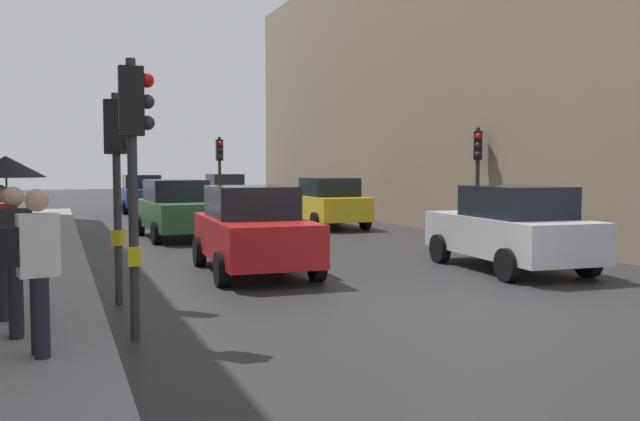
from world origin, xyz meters
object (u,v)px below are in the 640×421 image
Objects in this scene: traffic_light_near_left at (134,147)px; pedestrian_in_dark_coat at (15,255)px; car_red_sedan at (253,230)px; car_blue_van at (142,194)px; car_silver_hatchback at (511,228)px; traffic_light_mid_street at (478,163)px; pedestrian_with_black_backpack at (34,262)px; car_white_compact at (224,191)px; traffic_light_near_right at (118,159)px; traffic_light_far_median at (220,163)px; pedestrian_with_umbrella at (4,191)px; car_yellow_taxi at (327,203)px; car_green_estate at (177,209)px.

pedestrian_in_dark_coat is at bearing -179.82° from traffic_light_near_left.
pedestrian_in_dark_coat reaches higher than car_red_sedan.
pedestrian_in_dark_coat reaches higher than car_blue_van.
traffic_light_near_left reaches higher than car_silver_hatchback.
traffic_light_mid_street is 1.86× the size of pedestrian_with_black_backpack.
traffic_light_near_left reaches higher than car_white_compact.
traffic_light_near_right is 0.76× the size of car_silver_hatchback.
car_silver_hatchback is 1.01× the size of car_red_sedan.
car_blue_van is (-4.55, -2.54, 0.00)m from car_white_compact.
traffic_light_far_median is 1.56× the size of pedestrian_with_umbrella.
traffic_light_near_left is 1.87m from pedestrian_in_dark_coat.
traffic_light_near_right is 13.99m from car_yellow_taxi.
car_yellow_taxi is at bearing 114.30° from traffic_light_mid_street.
pedestrian_with_umbrella reaches higher than car_red_sedan.
pedestrian_with_umbrella is 2.20m from pedestrian_with_black_backpack.
pedestrian_in_dark_coat is at bearing -109.99° from traffic_light_far_median.
car_yellow_taxi is 0.98× the size of car_green_estate.
traffic_light_far_median is at bearing -70.52° from car_blue_van.
pedestrian_in_dark_coat is at bearing -131.97° from car_red_sedan.
traffic_light_far_median is 1.01× the size of traffic_light_near_right.
pedestrian_in_dark_coat is at bearing -145.63° from traffic_light_mid_street.
traffic_light_far_median reaches higher than traffic_light_near_right.
pedestrian_with_black_backpack is at bearing -108.37° from traffic_light_far_median.
car_silver_hatchback is at bearing 21.07° from traffic_light_near_left.
car_yellow_taxi is at bearing 89.25° from car_silver_hatchback.
traffic_light_mid_street is 9.03m from car_green_estate.
traffic_light_far_median is 20.00m from pedestrian_with_black_backpack.
traffic_light_near_right reaches higher than car_green_estate.
car_silver_hatchback is 5.35m from car_red_sedan.
traffic_light_near_left is 1.97× the size of pedestrian_with_black_backpack.
traffic_light_near_right is 3.70m from pedestrian_with_black_backpack.
traffic_light_near_left is 1.97× the size of pedestrian_in_dark_coat.
car_blue_van is at bearing 115.80° from car_yellow_taxi.
traffic_light_far_median is 1.88× the size of pedestrian_in_dark_coat.
traffic_light_near_right is at bearing -97.40° from car_blue_van.
car_green_estate is (-8.08, 3.78, -1.39)m from traffic_light_mid_street.
car_yellow_taxi is 5.85m from car_green_estate.
car_red_sedan is at bearing 39.55° from pedestrian_with_umbrella.
car_yellow_taxi is at bearing 57.98° from pedestrian_with_black_backpack.
traffic_light_near_right is 2.34m from traffic_light_near_left.
car_silver_hatchback is at bearing -88.82° from car_white_compact.
traffic_light_near_left is at bearing -158.93° from car_silver_hatchback.
car_green_estate and car_red_sedan have the same top height.
pedestrian_with_umbrella is at bearing -111.61° from traffic_light_far_median.
traffic_light_mid_street is at bearing 24.38° from car_red_sedan.
traffic_light_near_right is at bearing -108.27° from traffic_light_far_median.
car_silver_hatchback and car_yellow_taxi have the same top height.
traffic_light_near_left is at bearing -101.69° from car_green_estate.
traffic_light_mid_street is 8.62m from car_red_sedan.
car_green_estate is at bearing -162.46° from car_yellow_taxi.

